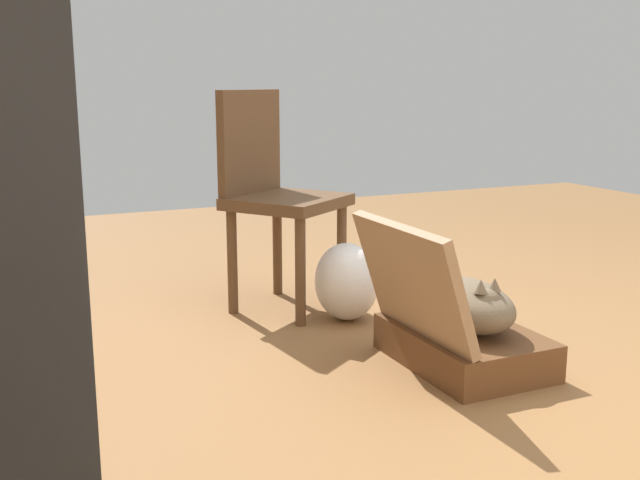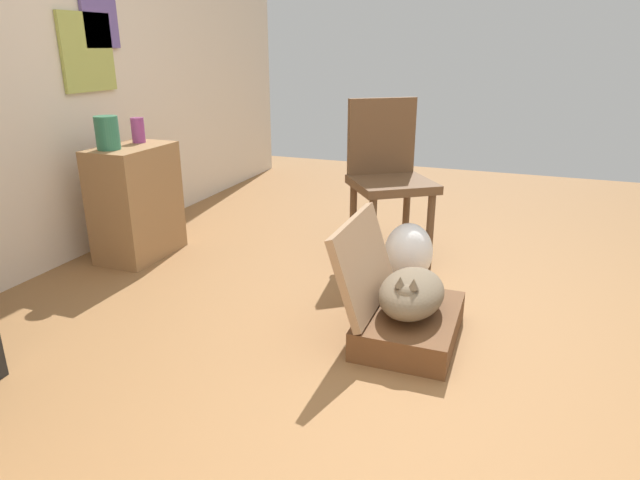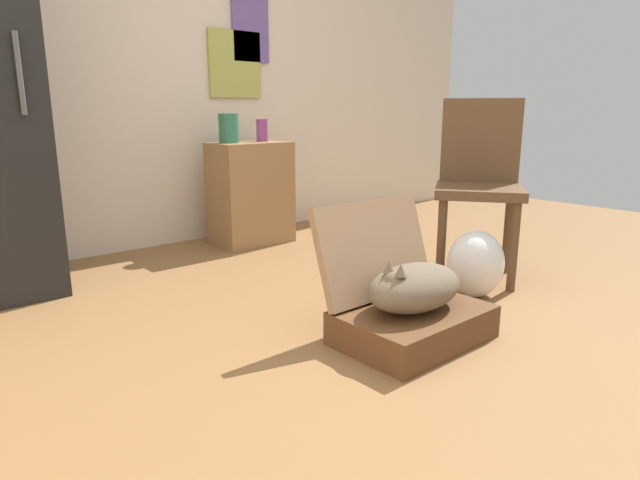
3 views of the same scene
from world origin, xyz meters
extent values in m
plane|color=olive|center=(0.00, 0.00, 0.00)|extent=(7.68, 7.68, 0.00)
cube|color=brown|center=(0.10, 0.05, 0.07)|extent=(0.59, 0.41, 0.13)
cube|color=#9B7756|center=(0.10, 0.27, 0.33)|extent=(0.59, 0.16, 0.40)
ellipsoid|color=brown|center=(0.10, 0.05, 0.22)|extent=(0.44, 0.28, 0.18)
sphere|color=brown|center=(-0.02, 0.05, 0.26)|extent=(0.10, 0.10, 0.10)
cone|color=brown|center=(-0.02, 0.02, 0.32)|extent=(0.05, 0.05, 0.05)
cone|color=brown|center=(-0.02, 0.08, 0.32)|extent=(0.05, 0.05, 0.05)
cylinder|color=brown|center=(0.30, 0.09, 0.17)|extent=(0.20, 0.03, 0.07)
ellipsoid|color=white|center=(0.75, 0.20, 0.17)|extent=(0.29, 0.27, 0.33)
cylinder|color=#4C4C4C|center=(-0.88, 1.48, 1.05)|extent=(0.02, 0.02, 0.35)
cylinder|color=brown|center=(0.75, 0.41, 0.23)|extent=(0.04, 0.04, 0.46)
cylinder|color=brown|center=(0.96, 0.12, 0.23)|extent=(0.04, 0.04, 0.46)
cylinder|color=brown|center=(1.03, 0.61, 0.23)|extent=(0.04, 0.04, 0.46)
cylinder|color=brown|center=(1.24, 0.32, 0.23)|extent=(0.04, 0.04, 0.46)
cube|color=brown|center=(0.99, 0.36, 0.48)|extent=(0.61, 0.61, 0.05)
cube|color=brown|center=(1.15, 0.48, 0.73)|extent=(0.28, 0.37, 0.45)
camera|label=1|loc=(-2.00, 1.57, 0.99)|focal=42.18mm
camera|label=2|loc=(-2.10, -0.35, 1.25)|focal=30.85mm
camera|label=3|loc=(-1.50, -1.24, 0.90)|focal=30.45mm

